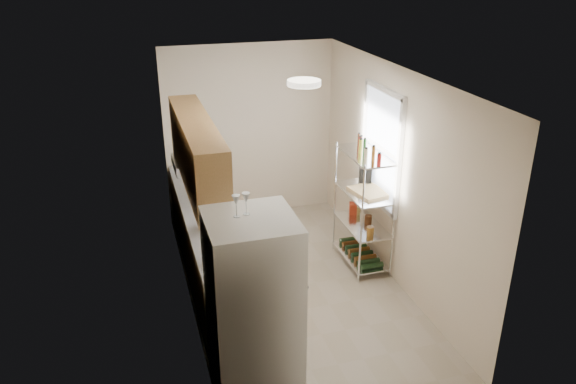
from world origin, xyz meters
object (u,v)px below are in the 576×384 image
Objects in this scene: rice_cooker at (212,220)px; frying_pan_large at (202,199)px; refrigerator at (253,311)px; espresso_machine at (365,173)px; cutting_board at (369,191)px.

rice_cooker reaches higher than frying_pan_large.
rice_cooker is (-0.07, 1.66, 0.11)m from refrigerator.
espresso_machine is at bearing 13.67° from rice_cooker.
espresso_machine is (0.08, 0.31, 0.11)m from cutting_board.
espresso_machine reaches higher than cutting_board.
rice_cooker is 1.15× the size of frying_pan_large.
espresso_machine reaches higher than frying_pan_large.
cutting_board is (1.93, 1.85, 0.13)m from refrigerator.
espresso_machine is (2.08, -0.28, 0.22)m from frying_pan_large.
frying_pan_large is (0.00, 0.79, -0.09)m from rice_cooker.
frying_pan_large is 0.48× the size of cutting_board.
espresso_machine is at bearing 7.25° from frying_pan_large.
cutting_board is at bearing -1.64° from frying_pan_large.
espresso_machine is (2.08, 0.50, 0.13)m from rice_cooker.
cutting_board is at bearing 5.43° from rice_cooker.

